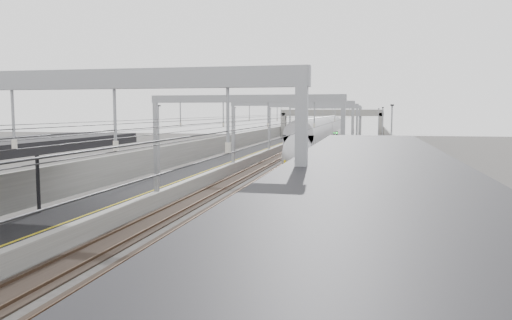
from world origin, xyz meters
The scene contains 13 objects.
platform_left centered at (-8.00, 45.00, 0.50)m, with size 4.00×120.00×1.00m, color black.
platform_right centered at (8.00, 45.00, 0.50)m, with size 4.00×120.00×1.00m, color black.
tracks centered at (0.00, 45.00, 0.05)m, with size 11.40×140.00×0.20m.
overhead_line centered at (0.00, 51.62, 6.14)m, with size 13.00×140.00×6.60m.
canopy_right centered at (8.03, 2.99, 5.09)m, with size 4.40×30.00×4.24m.
overbridge centered at (0.00, 100.00, 5.31)m, with size 22.00×2.20×6.90m.
wall_left centered at (-11.20, 45.00, 1.60)m, with size 0.30×120.00×3.20m, color slate.
wall_right centered at (11.20, 45.00, 1.60)m, with size 0.30×120.00×3.20m, color slate.
train centered at (1.50, 58.68, 2.25)m, with size 2.92×53.13×4.60m.
bench centered at (7.83, 4.22, 1.59)m, with size 1.06×1.94×0.97m.
signal_green centered at (-5.20, 75.88, 2.42)m, with size 0.32×0.32×3.48m.
signal_red_near centered at (3.20, 67.26, 2.42)m, with size 0.32×0.32×3.48m.
signal_red_far centered at (5.40, 76.61, 2.42)m, with size 0.32×0.32×3.48m.
Camera 1 is at (7.83, -9.69, 6.53)m, focal length 35.00 mm.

